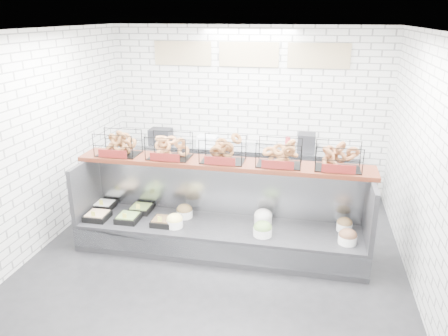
# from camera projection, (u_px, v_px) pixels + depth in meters

# --- Properties ---
(ground) EXTENTS (5.50, 5.50, 0.00)m
(ground) POSITION_uv_depth(u_px,v_px,m) (215.00, 261.00, 5.94)
(ground) COLOR black
(ground) RESTS_ON ground
(room_shell) EXTENTS (5.02, 5.51, 3.01)m
(room_shell) POSITION_uv_depth(u_px,v_px,m) (224.00, 103.00, 5.81)
(room_shell) COLOR silver
(room_shell) RESTS_ON ground
(display_case) EXTENTS (4.00, 0.90, 1.20)m
(display_case) POSITION_uv_depth(u_px,v_px,m) (220.00, 228.00, 6.15)
(display_case) COLOR black
(display_case) RESTS_ON ground
(bagel_shelf) EXTENTS (4.10, 0.50, 0.40)m
(bagel_shelf) POSITION_uv_depth(u_px,v_px,m) (223.00, 152.00, 5.95)
(bagel_shelf) COLOR #3B150C
(bagel_shelf) RESTS_ON display_case
(prep_counter) EXTENTS (4.00, 0.60, 1.20)m
(prep_counter) POSITION_uv_depth(u_px,v_px,m) (244.00, 169.00, 8.03)
(prep_counter) COLOR #93969B
(prep_counter) RESTS_ON ground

